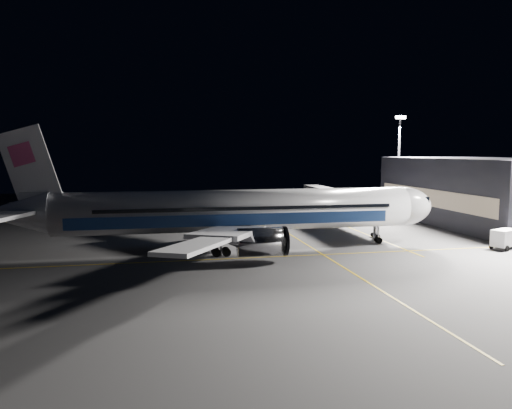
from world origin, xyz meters
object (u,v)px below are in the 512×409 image
at_px(floodlight_mast_north, 399,155).
at_px(baggage_tug, 212,230).
at_px(jet_bridge, 342,200).
at_px(safety_cone_a, 247,233).
at_px(safety_cone_b, 255,241).
at_px(service_truck, 507,238).
at_px(airliner, 231,211).
at_px(safety_cone_c, 201,233).

xyz_separation_m(floodlight_mast_north, baggage_tug, (-42.29, -20.33, -11.55)).
bearing_deg(jet_bridge, safety_cone_a, -159.46).
xyz_separation_m(safety_cone_a, safety_cone_b, (-0.07, -6.97, 0.02)).
bearing_deg(safety_cone_a, safety_cone_b, -90.60).
bearing_deg(baggage_tug, service_truck, -39.85).
distance_m(airliner, safety_cone_a, 12.75).
height_order(jet_bridge, service_truck, jet_bridge).
bearing_deg(floodlight_mast_north, jet_bridge, -142.26).
bearing_deg(floodlight_mast_north, safety_cone_a, -150.33).
bearing_deg(jet_bridge, floodlight_mast_north, 37.74).
bearing_deg(jet_bridge, airliner, -141.96).
height_order(baggage_tug, safety_cone_a, baggage_tug).
bearing_deg(safety_cone_a, service_truck, -29.11).
height_order(safety_cone_a, safety_cone_c, safety_cone_a).
height_order(safety_cone_b, safety_cone_c, safety_cone_b).
relative_size(safety_cone_a, safety_cone_b, 0.93).
xyz_separation_m(jet_bridge, safety_cone_c, (-26.01, -5.05, -4.32)).
distance_m(safety_cone_a, safety_cone_b, 6.97).
bearing_deg(safety_cone_a, floodlight_mast_north, 29.67).
relative_size(jet_bridge, safety_cone_c, 66.66).
height_order(airliner, safety_cone_a, airliner).
bearing_deg(baggage_tug, jet_bridge, 1.24).
relative_size(service_truck, baggage_tug, 2.00).
bearing_deg(safety_cone_a, jet_bridge, 20.54).
bearing_deg(safety_cone_a, safety_cone_c, 164.30).
distance_m(jet_bridge, baggage_tug, 25.40).
height_order(safety_cone_a, safety_cone_b, safety_cone_b).
bearing_deg(safety_cone_b, safety_cone_c, 128.27).
relative_size(baggage_tug, safety_cone_c, 5.46).
xyz_separation_m(baggage_tug, safety_cone_b, (5.36, -7.63, -0.53)).
bearing_deg(safety_cone_b, service_truck, -18.95).
bearing_deg(safety_cone_b, floodlight_mast_north, 37.13).
relative_size(airliner, service_truck, 10.89).
bearing_deg(baggage_tug, floodlight_mast_north, 12.15).
bearing_deg(airliner, baggage_tug, 95.95).
relative_size(airliner, floodlight_mast_north, 2.97).
xyz_separation_m(jet_bridge, service_truck, (13.92, -25.31, -3.14)).
distance_m(jet_bridge, floodlight_mast_north, 24.06).
bearing_deg(safety_cone_c, safety_cone_a, -15.70).
relative_size(airliner, safety_cone_b, 107.92).
relative_size(baggage_tug, safety_cone_a, 5.32).
xyz_separation_m(floodlight_mast_north, safety_cone_a, (-36.85, -20.99, -12.11)).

